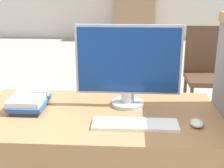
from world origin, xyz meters
TOP-DOWN VIEW (x-y plane):
  - monitor at (0.16, 0.47)m, footprint 0.57×0.18m
  - keyboard at (0.20, 0.20)m, footprint 0.41×0.13m
  - mouse at (0.49, 0.22)m, footprint 0.06×0.09m
  - book_stack at (-0.38, 0.38)m, footprint 0.19×0.25m
  - far_chair at (0.99, 2.15)m, footprint 0.44×0.44m
  - bookshelf_far at (0.24, 6.75)m, footprint 0.99×0.32m

SIDE VIEW (x-z plane):
  - far_chair at x=0.99m, z-range 0.04..1.01m
  - keyboard at x=0.20m, z-range 0.75..0.77m
  - mouse at x=0.49m, z-range 0.75..0.78m
  - book_stack at x=-0.38m, z-range 0.75..0.82m
  - bookshelf_far at x=0.24m, z-range 0.00..1.75m
  - monitor at x=0.16m, z-range 0.76..1.21m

